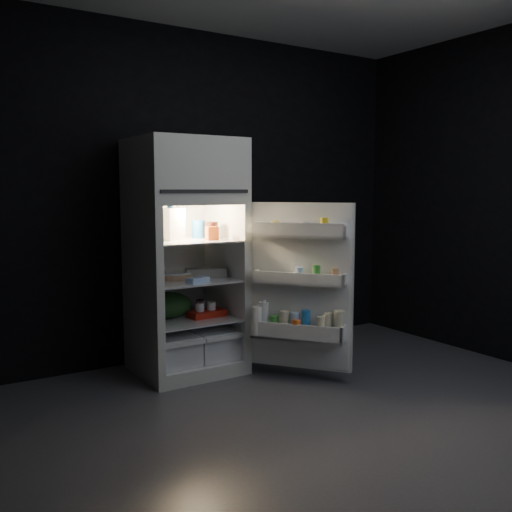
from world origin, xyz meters
TOP-DOWN VIEW (x-y plane):
  - floor at (0.00, 0.00)m, footprint 4.00×3.40m
  - wall_back at (0.00, 1.70)m, footprint 4.00×0.00m
  - refrigerator at (-0.33, 1.32)m, footprint 0.76×0.71m
  - fridge_door at (0.28, 0.65)m, footprint 0.59×0.69m
  - milk_jug at (-0.44, 1.30)m, footprint 0.20×0.20m
  - mayo_jar at (-0.19, 1.35)m, footprint 0.11×0.11m
  - jam_jar at (-0.12, 1.25)m, footprint 0.11×0.11m
  - amber_bottle at (-0.60, 1.39)m, footprint 0.09×0.09m
  - small_carton at (-0.18, 1.14)m, footprint 0.09×0.07m
  - egg_carton at (-0.17, 1.26)m, footprint 0.33×0.21m
  - pie at (-0.40, 1.37)m, footprint 0.36×0.36m
  - flat_package at (-0.34, 1.06)m, footprint 0.18×0.13m
  - wrapped_pkg at (-0.07, 1.43)m, footprint 0.13×0.11m
  - produce_bag at (-0.46, 1.34)m, footprint 0.46×0.43m
  - yogurt_tray at (-0.19, 1.22)m, footprint 0.29×0.17m
  - small_can_red at (-0.13, 1.44)m, footprint 0.07×0.07m
  - small_can_silver at (-0.13, 1.41)m, footprint 0.08×0.08m

SIDE VIEW (x-z plane):
  - floor at x=0.00m, z-range 0.00..0.00m
  - yogurt_tray at x=-0.19m, z-range 0.43..0.48m
  - small_can_red at x=-0.13m, z-range 0.43..0.52m
  - small_can_silver at x=-0.13m, z-range 0.43..0.52m
  - produce_bag at x=-0.46m, z-range 0.43..0.62m
  - fridge_door at x=0.28m, z-range 0.07..1.29m
  - pie at x=-0.40m, z-range 0.73..0.77m
  - flat_package at x=-0.34m, z-range 0.73..0.77m
  - wrapped_pkg at x=-0.07m, z-range 0.73..0.78m
  - egg_carton at x=-0.17m, z-range 0.73..0.80m
  - refrigerator at x=-0.33m, z-range 0.07..1.85m
  - small_carton at x=-0.18m, z-range 1.03..1.13m
  - jam_jar at x=-0.12m, z-range 1.03..1.16m
  - mayo_jar at x=-0.19m, z-range 1.03..1.17m
  - amber_bottle at x=-0.60m, z-range 1.03..1.25m
  - milk_jug at x=-0.44m, z-range 1.03..1.27m
  - wall_back at x=0.00m, z-range 0.00..2.70m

